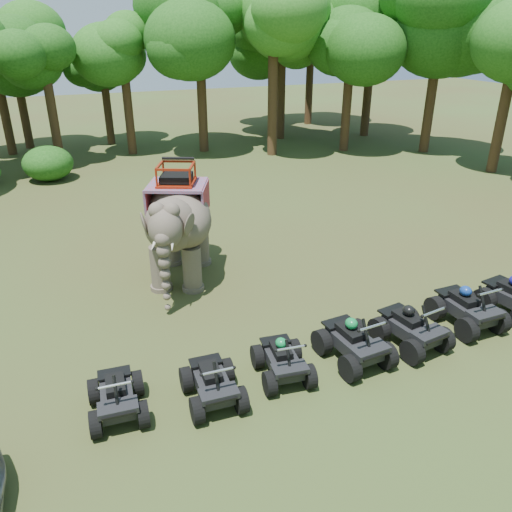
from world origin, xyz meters
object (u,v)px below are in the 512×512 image
object	(u,v)px
atv_1	(212,378)
atv_3	(354,337)
atv_4	(412,323)
atv_5	(468,303)
atv_0	(116,391)
atv_2	(283,355)
elephant	(179,222)

from	to	relation	value
atv_1	atv_3	size ratio (longest dim) A/B	0.89
atv_4	atv_5	world-z (taller)	atv_5
atv_0	atv_2	size ratio (longest dim) A/B	1.00
elephant	atv_4	xyz separation A→B (m)	(4.39, -5.91, -1.21)
atv_1	atv_2	world-z (taller)	atv_1
atv_5	atv_4	bearing A→B (deg)	-174.95
atv_0	atv_4	distance (m)	7.18
atv_0	atv_2	world-z (taller)	same
elephant	atv_3	distance (m)	6.62
elephant	atv_5	xyz separation A→B (m)	(6.36, -5.70, -1.19)
elephant	atv_2	distance (m)	6.06
atv_1	atv_4	xyz separation A→B (m)	(5.23, 0.13, 0.06)
atv_2	atv_5	size ratio (longest dim) A/B	0.86
atv_1	atv_4	bearing A→B (deg)	3.67
elephant	atv_4	size ratio (longest dim) A/B	2.53
elephant	atv_5	bearing A→B (deg)	-18.12
atv_2	atv_3	bearing A→B (deg)	4.37
atv_1	elephant	bearing A→B (deg)	84.32
elephant	atv_2	size ratio (longest dim) A/B	2.84
elephant	atv_1	xyz separation A→B (m)	(-0.84, -6.04, -1.28)
atv_0	atv_2	distance (m)	3.68
atv_3	atv_1	bearing A→B (deg)	177.11
atv_4	atv_5	size ratio (longest dim) A/B	0.97
atv_5	atv_2	bearing A→B (deg)	-179.44
elephant	atv_3	xyz separation A→B (m)	(2.72, -5.92, -1.20)
atv_3	atv_2	bearing A→B (deg)	173.16
atv_1	atv_5	distance (m)	7.21
atv_0	atv_1	distance (m)	1.98
elephant	atv_1	distance (m)	6.23
atv_4	atv_5	xyz separation A→B (m)	(1.98, 0.21, 0.02)
elephant	atv_5	distance (m)	8.62
elephant	atv_0	size ratio (longest dim) A/B	2.84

